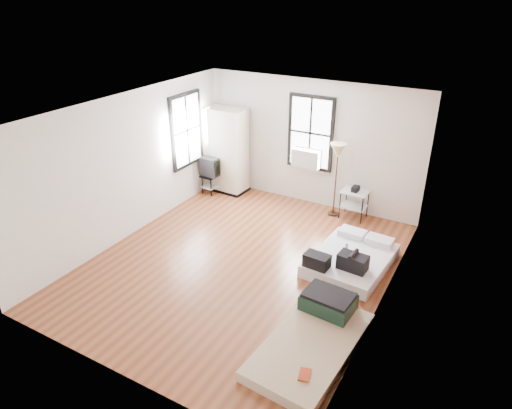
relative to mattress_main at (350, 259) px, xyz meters
The scene contains 8 objects.
ground 1.96m from the mattress_main, 153.30° to the right, with size 6.00×6.00×0.00m, color brown.
room_shell 2.25m from the mattress_main, 161.22° to the right, with size 5.02×6.02×2.80m.
mattress_main is the anchor object (origin of this frame).
mattress_bare 2.10m from the mattress_main, 84.70° to the right, with size 1.22×2.11×0.44m.
wardrobe 4.23m from the mattress_main, 154.66° to the left, with size 1.05×0.63×2.01m.
side_table 1.96m from the mattress_main, 106.98° to the left, with size 0.57×0.46×0.73m.
floor_lamp 2.38m from the mattress_main, 119.07° to the left, with size 0.35×0.35×1.62m.
tv_stand 4.27m from the mattress_main, 158.96° to the left, with size 0.48×0.66×0.90m.
Camera 1 is at (3.63, -5.94, 4.59)m, focal length 32.00 mm.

